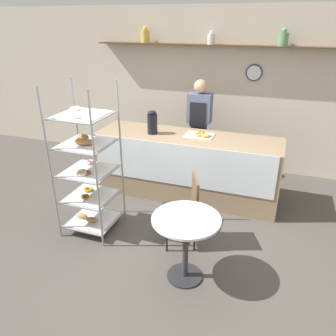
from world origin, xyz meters
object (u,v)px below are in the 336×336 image
object	(u,v)px
pastry_rack	(87,169)
person_worker	(199,126)
cafe_table	(186,234)
donut_tray_counter	(201,135)
cafe_chair	(187,204)
coffee_carafe	(152,122)

from	to	relation	value
pastry_rack	person_worker	bearing A→B (deg)	65.57
cafe_table	donut_tray_counter	bearing A→B (deg)	99.83
cafe_chair	person_worker	bearing A→B (deg)	167.15
donut_tray_counter	coffee_carafe	bearing A→B (deg)	-170.81
cafe_chair	cafe_table	bearing A→B (deg)	-8.18
pastry_rack	person_worker	size ratio (longest dim) A/B	1.13
cafe_table	cafe_chair	size ratio (longest dim) A/B	0.84
cafe_chair	donut_tray_counter	xyz separation A→B (m)	(-0.15, 1.21, 0.44)
cafe_table	pastry_rack	bearing A→B (deg)	161.60
cafe_chair	coffee_carafe	xyz separation A→B (m)	(-0.86, 1.10, 0.59)
donut_tray_counter	cafe_table	bearing A→B (deg)	-80.17
coffee_carafe	donut_tray_counter	size ratio (longest dim) A/B	0.84
person_worker	coffee_carafe	world-z (taller)	person_worker
coffee_carafe	cafe_chair	bearing A→B (deg)	-51.83
pastry_rack	cafe_table	world-z (taller)	pastry_rack
cafe_table	coffee_carafe	world-z (taller)	coffee_carafe
cafe_table	coffee_carafe	distance (m)	2.04
pastry_rack	coffee_carafe	xyz separation A→B (m)	(0.36, 1.21, 0.27)
pastry_rack	donut_tray_counter	size ratio (longest dim) A/B	4.57
person_worker	cafe_chair	size ratio (longest dim) A/B	1.90
cafe_table	donut_tray_counter	distance (m)	1.86
person_worker	coffee_carafe	size ratio (longest dim) A/B	4.80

